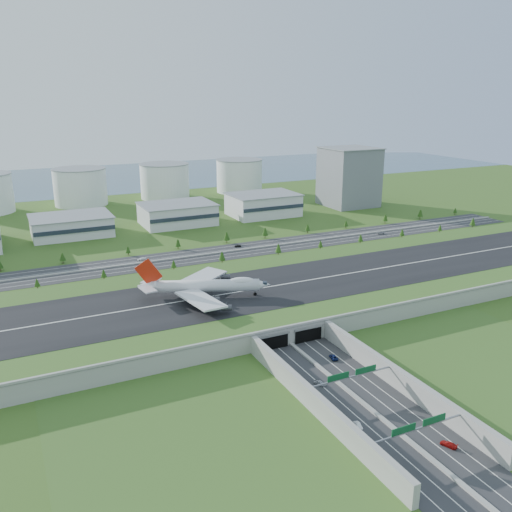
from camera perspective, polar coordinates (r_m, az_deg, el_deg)
name	(u,v)px	position (r m, az deg, el deg)	size (l,w,h in m)	color
ground	(244,306)	(281.32, -1.28, -5.27)	(1200.00, 1200.00, 0.00)	#284E18
airfield_deck	(244,299)	(279.73, -1.28, -4.50)	(520.00, 100.00, 9.20)	gray
underpass_road	(359,392)	(202.57, 10.74, -13.86)	(38.80, 120.40, 8.00)	#28282B
sign_gantry_near	(352,377)	(203.85, 10.06, -12.46)	(38.70, 0.70, 9.80)	gray
sign_gantry_far	(419,429)	(181.08, 16.75, -17.06)	(38.70, 0.70, 9.80)	gray
north_expressway	(185,258)	(365.15, -7.44, -0.16)	(560.00, 36.00, 0.12)	#28282B
tree_row	(217,247)	(372.50, -4.11, 1.00)	(504.44, 48.57, 8.16)	#3D2819
hangar_mid_a	(71,226)	(441.41, -18.85, 3.04)	(58.00, 42.00, 15.00)	silver
hangar_mid_b	(177,214)	(458.08, -8.28, 4.38)	(58.00, 42.00, 17.00)	silver
hangar_mid_c	(263,205)	(486.98, 0.75, 5.41)	(58.00, 42.00, 19.00)	silver
office_tower	(349,177)	(536.27, 9.75, 8.18)	(46.00, 46.00, 55.00)	slate
fuel_tank_b	(80,187)	(559.47, -18.01, 6.92)	(50.00, 50.00, 35.00)	white
fuel_tank_c	(165,181)	(576.59, -9.58, 7.78)	(50.00, 50.00, 35.00)	white
fuel_tank_d	(239,176)	(605.27, -1.76, 8.42)	(50.00, 50.00, 35.00)	white
bay_water	(90,179)	(733.35, -17.09, 7.79)	(1200.00, 260.00, 0.06)	#3A586F
boeing_747	(204,286)	(270.39, -5.45, -3.13)	(63.25, 58.60, 20.69)	silver
car_0	(320,383)	(210.86, 6.74, -13.12)	(1.95, 4.85, 1.65)	#BABABF
car_1	(358,425)	(189.73, 10.70, -17.10)	(1.48, 4.25, 1.40)	white
car_2	(334,357)	(230.12, 8.17, -10.49)	(2.50, 5.43, 1.51)	#0E1946
car_3	(449,444)	(188.16, 19.62, -18.17)	(2.16, 5.31, 1.54)	#9E110E
car_5	(238,246)	(386.51, -1.93, 1.06)	(1.64, 4.69, 1.55)	black
car_6	(381,233)	(433.42, 12.99, 2.38)	(2.70, 5.86, 1.63)	#A8A8AC
car_7	(142,259)	(363.68, -11.93, -0.31)	(2.37, 5.84, 1.69)	white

